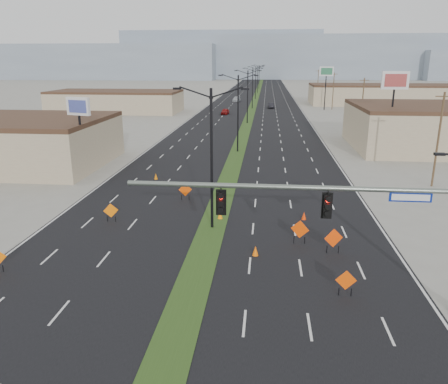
# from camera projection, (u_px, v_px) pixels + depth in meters

# --- Properties ---
(ground) EXTENTS (600.00, 600.00, 0.00)m
(ground) POSITION_uv_depth(u_px,v_px,m) (181.00, 320.00, 20.62)
(ground) COLOR gray
(ground) RESTS_ON ground
(road_surface) EXTENTS (25.00, 400.00, 0.02)m
(road_surface) POSITION_uv_depth(u_px,v_px,m) (253.00, 107.00, 115.92)
(road_surface) COLOR black
(road_surface) RESTS_ON ground
(median_strip) EXTENTS (2.00, 400.00, 0.04)m
(median_strip) POSITION_uv_depth(u_px,v_px,m) (253.00, 107.00, 115.92)
(median_strip) COLOR #2A4518
(median_strip) RESTS_ON ground
(building_sw_far) EXTENTS (30.00, 14.00, 4.50)m
(building_sw_far) POSITION_uv_depth(u_px,v_px,m) (116.00, 102.00, 103.93)
(building_sw_far) COLOR tan
(building_sw_far) RESTS_ON ground
(building_se_far) EXTENTS (44.00, 16.00, 5.00)m
(building_se_far) POSITION_uv_depth(u_px,v_px,m) (391.00, 95.00, 121.21)
(building_se_far) COLOR tan
(building_se_far) RESTS_ON ground
(mesa_west) EXTENTS (180.00, 50.00, 22.00)m
(mesa_west) POSITION_uv_depth(u_px,v_px,m) (85.00, 62.00, 295.39)
(mesa_west) COLOR gray
(mesa_west) RESTS_ON ground
(mesa_center) EXTENTS (220.00, 50.00, 28.00)m
(mesa_center) POSITION_uv_depth(u_px,v_px,m) (321.00, 57.00, 298.77)
(mesa_center) COLOR gray
(mesa_center) RESTS_ON ground
(mesa_backdrop) EXTENTS (140.00, 50.00, 32.00)m
(mesa_backdrop) POSITION_uv_depth(u_px,v_px,m) (223.00, 55.00, 323.74)
(mesa_backdrop) COLOR gray
(mesa_backdrop) RESTS_ON ground
(signal_mast) EXTENTS (16.30, 0.60, 8.00)m
(signal_mast) POSITION_uv_depth(u_px,v_px,m) (367.00, 216.00, 20.35)
(signal_mast) COLOR slate
(signal_mast) RESTS_ON ground
(streetlight_0) EXTENTS (5.15, 0.24, 10.02)m
(streetlight_0) POSITION_uv_depth(u_px,v_px,m) (212.00, 155.00, 30.49)
(streetlight_0) COLOR black
(streetlight_0) RESTS_ON ground
(streetlight_1) EXTENTS (5.15, 0.24, 10.02)m
(streetlight_1) POSITION_uv_depth(u_px,v_px,m) (238.00, 111.00, 57.17)
(streetlight_1) COLOR black
(streetlight_1) RESTS_ON ground
(streetlight_2) EXTENTS (5.15, 0.24, 10.02)m
(streetlight_2) POSITION_uv_depth(u_px,v_px,m) (248.00, 95.00, 83.86)
(streetlight_2) COLOR black
(streetlight_2) RESTS_ON ground
(streetlight_3) EXTENTS (5.15, 0.24, 10.02)m
(streetlight_3) POSITION_uv_depth(u_px,v_px,m) (253.00, 87.00, 110.54)
(streetlight_3) COLOR black
(streetlight_3) RESTS_ON ground
(streetlight_4) EXTENTS (5.15, 0.24, 10.02)m
(streetlight_4) POSITION_uv_depth(u_px,v_px,m) (256.00, 82.00, 137.22)
(streetlight_4) COLOR black
(streetlight_4) RESTS_ON ground
(streetlight_5) EXTENTS (5.15, 0.24, 10.02)m
(streetlight_5) POSITION_uv_depth(u_px,v_px,m) (258.00, 78.00, 163.91)
(streetlight_5) COLOR black
(streetlight_5) RESTS_ON ground
(streetlight_6) EXTENTS (5.15, 0.24, 10.02)m
(streetlight_6) POSITION_uv_depth(u_px,v_px,m) (259.00, 76.00, 190.59)
(streetlight_6) COLOR black
(streetlight_6) RESTS_ON ground
(utility_pole_0) EXTENTS (1.60, 0.20, 9.00)m
(utility_pole_0) POSITION_uv_depth(u_px,v_px,m) (438.00, 139.00, 41.24)
(utility_pole_0) COLOR #4C3823
(utility_pole_0) RESTS_ON ground
(utility_pole_1) EXTENTS (1.60, 0.20, 9.00)m
(utility_pole_1) POSITION_uv_depth(u_px,v_px,m) (362.00, 104.00, 74.60)
(utility_pole_1) COLOR #4C3823
(utility_pole_1) RESTS_ON ground
(utility_pole_2) EXTENTS (1.60, 0.20, 9.00)m
(utility_pole_2) POSITION_uv_depth(u_px,v_px,m) (333.00, 91.00, 107.95)
(utility_pole_2) COLOR #4C3823
(utility_pole_2) RESTS_ON ground
(utility_pole_3) EXTENTS (1.60, 0.20, 9.00)m
(utility_pole_3) POSITION_uv_depth(u_px,v_px,m) (318.00, 84.00, 141.31)
(utility_pole_3) COLOR #4C3823
(utility_pole_3) RESTS_ON ground
(car_left) EXTENTS (1.85, 3.88, 1.28)m
(car_left) POSITION_uv_depth(u_px,v_px,m) (225.00, 111.00, 99.56)
(car_left) COLOR maroon
(car_left) RESTS_ON ground
(car_mid) EXTENTS (1.54, 4.00, 1.30)m
(car_mid) POSITION_uv_depth(u_px,v_px,m) (271.00, 106.00, 112.51)
(car_mid) COLOR black
(car_mid) RESTS_ON ground
(car_far) EXTENTS (2.30, 4.96, 1.40)m
(car_far) POSITION_uv_depth(u_px,v_px,m) (236.00, 99.00, 130.85)
(car_far) COLOR #B8BEC3
(car_far) RESTS_ON ground
(construction_sign_1) EXTENTS (1.03, 0.46, 1.46)m
(construction_sign_1) POSITION_uv_depth(u_px,v_px,m) (111.00, 211.00, 32.92)
(construction_sign_1) COLOR orange
(construction_sign_1) RESTS_ON ground
(construction_sign_2) EXTENTS (1.13, 0.27, 1.53)m
(construction_sign_2) POSITION_uv_depth(u_px,v_px,m) (185.00, 190.00, 38.09)
(construction_sign_2) COLOR #DB4304
(construction_sign_2) RESTS_ON ground
(construction_sign_3) EXTENTS (1.19, 0.43, 1.65)m
(construction_sign_3) POSITION_uv_depth(u_px,v_px,m) (300.00, 230.00, 28.95)
(construction_sign_3) COLOR #EB4204
(construction_sign_3) RESTS_ON ground
(construction_sign_4) EXTENTS (1.09, 0.06, 1.45)m
(construction_sign_4) POSITION_uv_depth(u_px,v_px,m) (346.00, 281.00, 22.48)
(construction_sign_4) COLOR #E94604
(construction_sign_4) RESTS_ON ground
(construction_sign_5) EXTENTS (1.21, 0.40, 1.66)m
(construction_sign_5) POSITION_uv_depth(u_px,v_px,m) (333.00, 239.00, 27.49)
(construction_sign_5) COLOR #F33D05
(construction_sign_5) RESTS_ON ground
(cone_0) EXTENTS (0.44, 0.44, 0.67)m
(cone_0) POSITION_uv_depth(u_px,v_px,m) (220.00, 215.00, 33.67)
(cone_0) COLOR orange
(cone_0) RESTS_ON ground
(cone_1) EXTENTS (0.43, 0.43, 0.66)m
(cone_1) POSITION_uv_depth(u_px,v_px,m) (255.00, 251.00, 27.32)
(cone_1) COLOR #FF6405
(cone_1) RESTS_ON ground
(cone_2) EXTENTS (0.48, 0.48, 0.61)m
(cone_2) POSITION_uv_depth(u_px,v_px,m) (304.00, 216.00, 33.55)
(cone_2) COLOR #FC3805
(cone_2) RESTS_ON ground
(cone_3) EXTENTS (0.39, 0.39, 0.63)m
(cone_3) POSITION_uv_depth(u_px,v_px,m) (156.00, 176.00, 44.95)
(cone_3) COLOR orange
(cone_3) RESTS_ON ground
(pole_sign_west) EXTENTS (2.68, 1.11, 8.25)m
(pole_sign_west) POSITION_uv_depth(u_px,v_px,m) (79.00, 113.00, 44.07)
(pole_sign_west) COLOR black
(pole_sign_west) RESTS_ON ground
(pole_sign_east_near) EXTENTS (3.43, 0.47, 10.49)m
(pole_sign_east_near) POSITION_uv_depth(u_px,v_px,m) (395.00, 86.00, 56.01)
(pole_sign_east_near) COLOR black
(pole_sign_east_near) RESTS_ON ground
(pole_sign_east_far) EXTENTS (3.41, 0.98, 10.43)m
(pole_sign_east_far) POSITION_uv_depth(u_px,v_px,m) (326.00, 74.00, 106.22)
(pole_sign_east_far) COLOR black
(pole_sign_east_far) RESTS_ON ground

